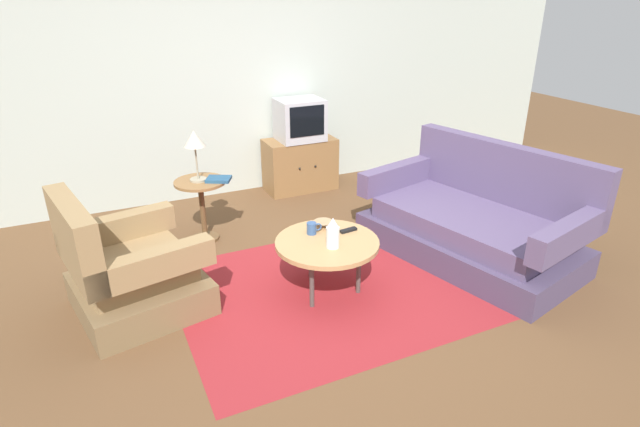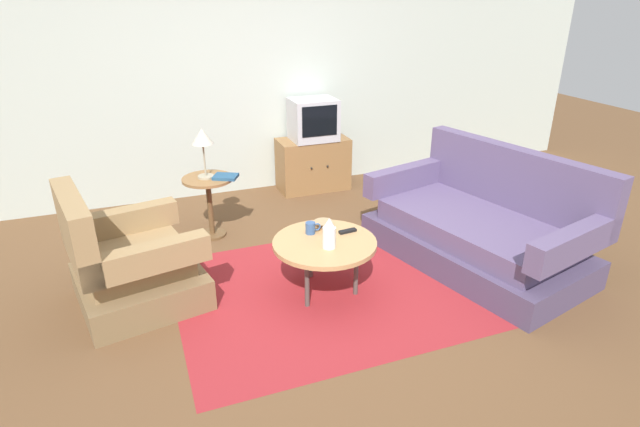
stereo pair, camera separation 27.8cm
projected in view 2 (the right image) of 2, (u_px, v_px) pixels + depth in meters
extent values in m
plane|color=brown|center=(317.00, 293.00, 3.98)|extent=(16.00, 16.00, 0.00)
cube|color=#B2BCB2|center=(238.00, 71.00, 5.54)|extent=(9.00, 0.12, 2.70)
cube|color=maroon|center=(324.00, 290.00, 4.01)|extent=(2.25, 1.87, 0.00)
cube|color=brown|center=(141.00, 286.00, 3.85)|extent=(1.01, 1.02, 0.24)
cube|color=#93754C|center=(137.00, 261.00, 3.76)|extent=(0.82, 0.71, 0.18)
cube|color=#93754C|center=(76.00, 231.00, 3.45)|extent=(0.31, 0.87, 0.51)
cube|color=#93754C|center=(147.00, 259.00, 3.41)|extent=(0.86, 0.31, 0.19)
cube|color=#93754C|center=(122.00, 221.00, 3.97)|extent=(0.86, 0.31, 0.19)
cube|color=#4B3E5C|center=(473.00, 249.00, 4.40)|extent=(1.41, 2.01, 0.24)
cube|color=#5B4C70|center=(476.00, 227.00, 4.31)|extent=(1.20, 1.70, 0.18)
cube|color=#5B4C70|center=(514.00, 178.00, 4.39)|extent=(0.58, 1.80, 0.52)
cube|color=#5B4C70|center=(408.00, 177.00, 4.86)|extent=(0.99, 0.38, 0.22)
cube|color=#5B4C70|center=(575.00, 243.00, 3.60)|extent=(0.99, 0.38, 0.22)
cylinder|color=tan|center=(325.00, 243.00, 3.84)|extent=(0.79, 0.79, 0.04)
cylinder|color=#4C4742|center=(310.00, 255.00, 4.13)|extent=(0.04, 0.04, 0.40)
cylinder|color=#4C4742|center=(307.00, 283.00, 3.74)|extent=(0.04, 0.04, 0.40)
cylinder|color=#4C4742|center=(356.00, 271.00, 3.89)|extent=(0.04, 0.04, 0.40)
cylinder|color=olive|center=(207.00, 179.00, 4.68)|extent=(0.46, 0.46, 0.02)
cylinder|color=brown|center=(210.00, 208.00, 4.80)|extent=(0.05, 0.05, 0.56)
cylinder|color=brown|center=(213.00, 234.00, 4.90)|extent=(0.25, 0.25, 0.02)
cube|color=olive|center=(313.00, 164.00, 5.95)|extent=(0.81, 0.41, 0.60)
sphere|color=black|center=(312.00, 168.00, 5.72)|extent=(0.02, 0.02, 0.02)
sphere|color=black|center=(328.00, 166.00, 5.78)|extent=(0.02, 0.02, 0.02)
cube|color=#B7B7BC|center=(313.00, 119.00, 5.72)|extent=(0.50, 0.41, 0.46)
cube|color=black|center=(320.00, 121.00, 5.53)|extent=(0.40, 0.01, 0.33)
cylinder|color=#9E937A|center=(206.00, 177.00, 4.67)|extent=(0.15, 0.15, 0.02)
cylinder|color=#9E937A|center=(204.00, 160.00, 4.60)|extent=(0.02, 0.02, 0.30)
cone|color=beige|center=(202.00, 136.00, 4.52)|extent=(0.19, 0.19, 0.14)
cylinder|color=white|center=(329.00, 238.00, 3.71)|extent=(0.10, 0.10, 0.16)
cone|color=white|center=(329.00, 223.00, 3.66)|extent=(0.09, 0.09, 0.07)
cylinder|color=#335184|center=(310.00, 228.00, 3.94)|extent=(0.08, 0.08, 0.09)
torus|color=#335184|center=(317.00, 227.00, 3.95)|extent=(0.06, 0.01, 0.06)
cone|color=tan|center=(323.00, 224.00, 4.06)|extent=(0.16, 0.16, 0.05)
cube|color=black|center=(348.00, 231.00, 3.97)|extent=(0.15, 0.06, 0.02)
cube|color=navy|center=(226.00, 177.00, 4.66)|extent=(0.26, 0.24, 0.03)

